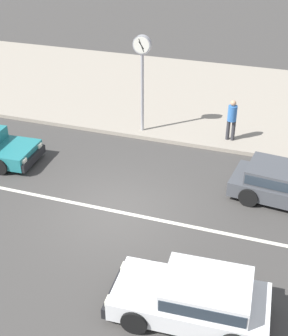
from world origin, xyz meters
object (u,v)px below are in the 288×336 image
(hatchback_dark_grey_3, at_px, (288,184))
(pedestrian_near_clock, at_px, (232,117))
(hatchback_white_1, at_px, (196,296))
(street_clock, at_px, (142,61))

(hatchback_dark_grey_3, relative_size, pedestrian_near_clock, 2.43)
(hatchback_white_1, bearing_deg, hatchback_dark_grey_3, 73.69)
(street_clock, distance_m, pedestrian_near_clock, 3.95)
(hatchback_white_1, distance_m, street_clock, 9.77)
(hatchback_white_1, relative_size, hatchback_dark_grey_3, 0.94)
(hatchback_dark_grey_3, height_order, street_clock, street_clock)
(hatchback_white_1, height_order, street_clock, street_clock)
(hatchback_white_1, distance_m, pedestrian_near_clock, 8.82)
(hatchback_white_1, bearing_deg, pedestrian_near_clock, 94.80)
(hatchback_dark_grey_3, xyz_separation_m, street_clock, (-5.79, 3.04, 2.39))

